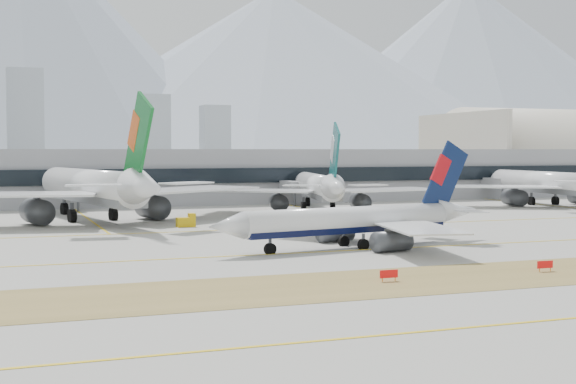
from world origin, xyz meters
name	(u,v)px	position (x,y,z in m)	size (l,w,h in m)	color
ground	(323,247)	(0.00, 0.00, 0.00)	(3000.00, 3000.00, 0.00)	#99978F
apron_markings	(560,316)	(0.00, -53.95, 0.02)	(360.00, 122.22, 0.06)	olive
taxiing_airliner	(358,221)	(4.97, -1.70, 3.98)	(48.84, 41.95, 16.50)	white
widebody_eva	(94,189)	(-27.25, 56.42, 6.78)	(70.18, 69.66, 25.50)	white
widebody_cathay	(319,188)	(27.17, 67.33, 5.60)	(57.57, 57.32, 21.06)	white
widebody_china_air	(546,184)	(92.16, 65.37, 5.70)	(59.90, 58.84, 21.43)	white
terminal	(167,175)	(0.00, 114.84, 7.50)	(280.00, 43.10, 15.00)	gray
hangar	(563,189)	(154.56, 135.00, 0.14)	(91.00, 60.00, 60.00)	beige
hold_sign_left	(389,274)	(-5.52, -32.00, 0.88)	(2.20, 0.15, 1.35)	red
hold_sign_right	(545,265)	(15.63, -32.00, 0.88)	(2.20, 0.15, 1.35)	red
gse_c	(381,213)	(31.66, 43.31, 1.05)	(3.55, 2.00, 2.60)	gold
gse_b	(187,221)	(-12.07, 38.92, 1.05)	(3.55, 2.00, 2.60)	gold
mountain_ridge	(37,57)	(33.00, 1404.14, 181.85)	(2830.00, 1120.00, 470.00)	#9EA8B7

